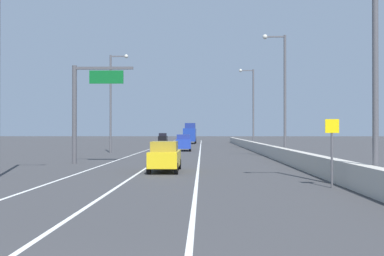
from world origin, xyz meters
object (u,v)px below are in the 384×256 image
at_px(box_truck, 190,134).
at_px(lamp_post_right_near, 369,34).
at_px(car_blue_1, 183,143).
at_px(car_yellow_2, 165,156).
at_px(lamp_post_left_mid, 113,97).
at_px(lamp_post_right_third, 252,103).
at_px(car_black_0, 163,138).
at_px(overhead_sign_gantry, 84,102).
at_px(speed_advisory_sign, 332,148).
at_px(lamp_post_right_second, 282,88).
at_px(lamp_post_left_near, 2,58).

bearing_deg(box_truck, lamp_post_right_near, -82.93).
relative_size(car_blue_1, car_yellow_2, 1.00).
bearing_deg(lamp_post_left_mid, lamp_post_right_third, 36.58).
bearing_deg(car_black_0, overhead_sign_gantry, -90.62).
xyz_separation_m(overhead_sign_gantry, speed_advisory_sign, (14.68, -14.93, -2.96)).
distance_m(lamp_post_right_second, car_yellow_2, 17.84).
bearing_deg(lamp_post_right_third, car_black_0, 115.26).
bearing_deg(lamp_post_right_second, lamp_post_right_third, 90.70).
xyz_separation_m(speed_advisory_sign, lamp_post_right_second, (1.63, 22.01, 4.65)).
xyz_separation_m(overhead_sign_gantry, lamp_post_right_third, (16.02, 30.59, 1.68)).
relative_size(lamp_post_right_third, car_blue_1, 2.44).
xyz_separation_m(speed_advisory_sign, lamp_post_left_near, (-16.47, 4.48, 4.65)).
xyz_separation_m(lamp_post_right_near, lamp_post_right_third, (0.25, 47.04, 0.00)).
bearing_deg(overhead_sign_gantry, lamp_post_right_near, -46.19).
relative_size(car_black_0, box_truck, 0.55).
bearing_deg(overhead_sign_gantry, car_black_0, 89.38).
height_order(lamp_post_left_near, car_blue_1, lamp_post_left_near).
distance_m(overhead_sign_gantry, lamp_post_left_near, 10.73).
xyz_separation_m(lamp_post_right_second, lamp_post_right_third, (-0.29, 23.52, 0.00)).
bearing_deg(lamp_post_right_second, car_black_0, 105.58).
bearing_deg(car_yellow_2, lamp_post_left_mid, 107.92).
bearing_deg(lamp_post_left_near, car_blue_1, 75.85).
height_order(car_yellow_2, box_truck, box_truck).
height_order(overhead_sign_gantry, lamp_post_right_near, lamp_post_right_near).
bearing_deg(lamp_post_right_third, lamp_post_left_mid, -143.42).
xyz_separation_m(lamp_post_right_third, car_blue_1, (-9.36, -7.53, -5.38)).
bearing_deg(car_yellow_2, car_blue_1, 90.18).
distance_m(speed_advisory_sign, lamp_post_right_second, 22.55).
height_order(car_black_0, car_yellow_2, car_black_0).
height_order(lamp_post_right_second, car_yellow_2, lamp_post_right_second).
distance_m(speed_advisory_sign, car_yellow_2, 11.28).
xyz_separation_m(car_yellow_2, box_truck, (-0.21, 64.93, 0.96)).
relative_size(speed_advisory_sign, car_blue_1, 0.65).
relative_size(lamp_post_right_third, car_yellow_2, 2.44).
height_order(lamp_post_left_near, car_black_0, lamp_post_left_near).
xyz_separation_m(overhead_sign_gantry, car_blue_1, (6.66, 23.07, -3.69)).
bearing_deg(lamp_post_left_mid, lamp_post_right_near, -63.56).
distance_m(overhead_sign_gantry, box_truck, 58.41).
distance_m(lamp_post_left_near, car_yellow_2, 10.73).
xyz_separation_m(overhead_sign_gantry, lamp_post_left_near, (-1.79, -10.45, 1.68)).
xyz_separation_m(lamp_post_right_second, lamp_post_left_mid, (-17.56, 10.70, 0.00)).
bearing_deg(lamp_post_right_second, lamp_post_left_mid, 148.63).
distance_m(car_black_0, car_yellow_2, 70.31).
xyz_separation_m(car_blue_1, car_yellow_2, (0.09, -30.02, -0.10)).
distance_m(lamp_post_right_third, car_blue_1, 13.16).
bearing_deg(lamp_post_right_near, lamp_post_left_mid, 116.44).
xyz_separation_m(car_black_0, car_blue_1, (5.97, -40.03, -0.00)).
bearing_deg(car_black_0, lamp_post_right_second, -74.42).
bearing_deg(overhead_sign_gantry, car_yellow_2, -45.84).
xyz_separation_m(lamp_post_right_third, box_truck, (-9.48, 27.38, -4.52)).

